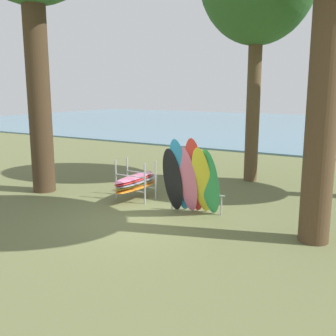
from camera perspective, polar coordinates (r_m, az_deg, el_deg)
The scene contains 4 objects.
ground_plane at distance 10.52m, azimuth -4.00°, elevation -7.68°, with size 80.00×80.00×0.00m, color #60663D.
lake_water at distance 39.26m, azimuth 22.67°, elevation 5.38°, with size 80.00×36.00×0.10m, color slate.
leaning_board_pile at distance 10.75m, azimuth 3.32°, elevation -1.67°, with size 1.63×1.22×2.21m.
board_storage_rack at distance 12.52m, azimuth -4.71°, elevation -2.01°, with size 1.15×2.13×1.25m.
Camera 1 is at (5.76, -8.13, 3.38)m, focal length 42.40 mm.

